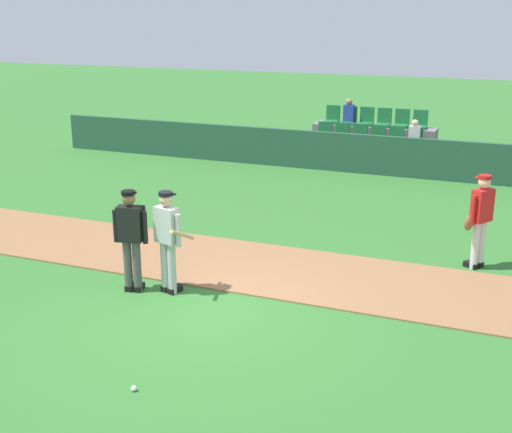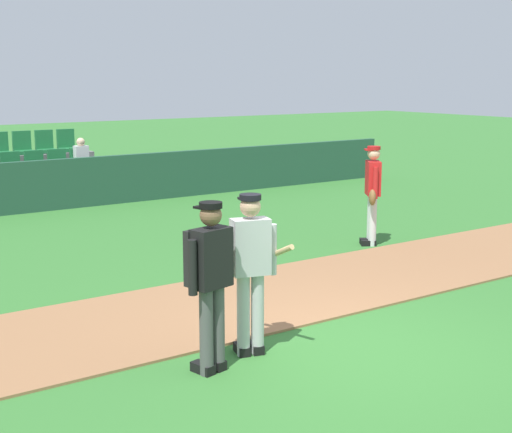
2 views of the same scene
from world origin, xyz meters
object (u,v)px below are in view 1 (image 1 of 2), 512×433
(baseball, at_px, (134,388))
(umpire_home_plate, at_px, (131,235))
(batter_grey_jersey, at_px, (168,238))
(runner_red_jersey, at_px, (480,218))

(baseball, bearing_deg, umpire_home_plate, 121.65)
(batter_grey_jersey, xyz_separation_m, runner_red_jersey, (4.69, 3.10, -0.01))
(runner_red_jersey, bearing_deg, umpire_home_plate, -148.34)
(runner_red_jersey, bearing_deg, batter_grey_jersey, -146.53)
(batter_grey_jersey, distance_m, runner_red_jersey, 5.62)
(batter_grey_jersey, relative_size, umpire_home_plate, 1.00)
(batter_grey_jersey, relative_size, runner_red_jersey, 1.00)
(batter_grey_jersey, distance_m, baseball, 3.20)
(baseball, bearing_deg, batter_grey_jersey, 110.47)
(runner_red_jersey, bearing_deg, baseball, -121.19)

